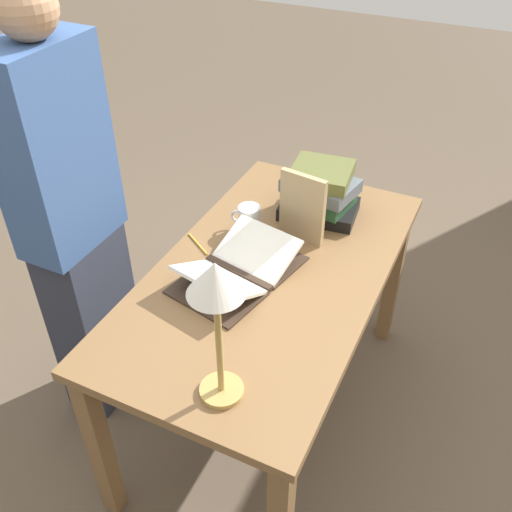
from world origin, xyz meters
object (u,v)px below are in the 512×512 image
at_px(book_stack_tall, 320,192).
at_px(pencil, 198,244).
at_px(book_standing_upright, 302,208).
at_px(person_reader, 74,233).
at_px(coffee_mug, 249,219).
at_px(open_book, 238,269).
at_px(reading_lamp, 216,296).

height_order(book_stack_tall, pencil, book_stack_tall).
relative_size(book_standing_upright, person_reader, 0.16).
xyz_separation_m(coffee_mug, pencil, (0.16, -0.13, -0.05)).
height_order(open_book, pencil, open_book).
bearing_deg(reading_lamp, coffee_mug, -159.44).
height_order(book_standing_upright, reading_lamp, reading_lamp).
xyz_separation_m(open_book, book_standing_upright, (-0.29, 0.11, 0.10)).
bearing_deg(reading_lamp, open_book, -158.39).
xyz_separation_m(book_standing_upright, coffee_mug, (0.04, -0.20, -0.08)).
relative_size(book_standing_upright, pencil, 2.11).
bearing_deg(person_reader, reading_lamp, -114.04).
distance_m(book_standing_upright, pencil, 0.40).
distance_m(reading_lamp, person_reader, 0.90).
height_order(pencil, person_reader, person_reader).
xyz_separation_m(book_standing_upright, pencil, (0.20, -0.32, -0.13)).
bearing_deg(reading_lamp, book_standing_upright, -174.45).
xyz_separation_m(reading_lamp, person_reader, (-0.35, -0.78, -0.28)).
distance_m(open_book, book_standing_upright, 0.33).
bearing_deg(open_book, person_reader, -67.11).
bearing_deg(pencil, open_book, 66.73).
bearing_deg(pencil, book_standing_upright, 121.69).
bearing_deg(person_reader, open_book, -79.13).
bearing_deg(person_reader, book_stack_tall, -50.47).
bearing_deg(coffee_mug, reading_lamp, 20.56).
xyz_separation_m(book_stack_tall, pencil, (0.38, -0.33, -0.10)).
xyz_separation_m(book_standing_upright, reading_lamp, (0.75, 0.07, 0.22)).
xyz_separation_m(book_stack_tall, reading_lamp, (0.93, 0.07, 0.25)).
relative_size(book_standing_upright, coffee_mug, 2.31).
distance_m(coffee_mug, person_reader, 0.63).
height_order(open_book, coffee_mug, coffee_mug).
relative_size(book_stack_tall, reading_lamp, 0.69).
height_order(book_stack_tall, coffee_mug, book_stack_tall).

